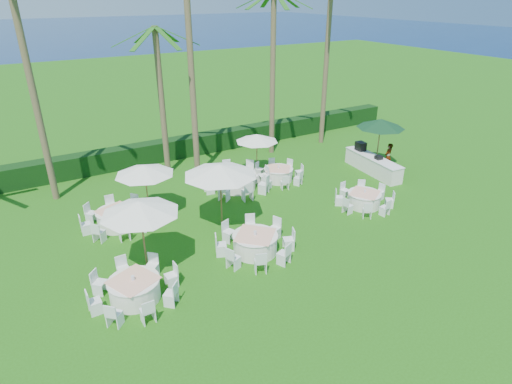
{
  "coord_description": "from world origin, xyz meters",
  "views": [
    {
      "loc": [
        -8.39,
        -12.27,
        9.46
      ],
      "look_at": [
        0.48,
        2.62,
        1.3
      ],
      "focal_mm": 30.0,
      "sensor_mm": 36.0,
      "label": 1
    }
  ],
  "objects_px": {
    "banquet_table_f": "(278,174)",
    "buffet_table": "(372,164)",
    "banquet_table_d": "(117,218)",
    "banquet_table_c": "(364,199)",
    "banquet_table_a": "(134,289)",
    "umbrella_b": "(220,170)",
    "umbrella_green": "(381,123)",
    "umbrella_a": "(140,208)",
    "umbrella_d": "(257,138)",
    "banquet_table_b": "(255,243)",
    "staff_person": "(388,157)",
    "umbrella_c": "(144,170)",
    "banquet_table_e": "(237,180)"
  },
  "relations": [
    {
      "from": "banquet_table_a",
      "to": "umbrella_green",
      "type": "xyz_separation_m",
      "value": [
        15.65,
        4.49,
        2.29
      ]
    },
    {
      "from": "umbrella_green",
      "to": "staff_person",
      "type": "bearing_deg",
      "value": -59.49
    },
    {
      "from": "banquet_table_a",
      "to": "umbrella_a",
      "type": "height_order",
      "value": "umbrella_a"
    },
    {
      "from": "banquet_table_d",
      "to": "banquet_table_e",
      "type": "bearing_deg",
      "value": 7.17
    },
    {
      "from": "umbrella_c",
      "to": "banquet_table_c",
      "type": "bearing_deg",
      "value": -24.93
    },
    {
      "from": "banquet_table_b",
      "to": "umbrella_c",
      "type": "relative_size",
      "value": 1.16
    },
    {
      "from": "staff_person",
      "to": "umbrella_d",
      "type": "bearing_deg",
      "value": -40.16
    },
    {
      "from": "umbrella_b",
      "to": "buffet_table",
      "type": "bearing_deg",
      "value": 5.82
    },
    {
      "from": "umbrella_green",
      "to": "umbrella_b",
      "type": "bearing_deg",
      "value": -172.57
    },
    {
      "from": "buffet_table",
      "to": "banquet_table_b",
      "type": "bearing_deg",
      "value": -159.57
    },
    {
      "from": "staff_person",
      "to": "umbrella_green",
      "type": "bearing_deg",
      "value": -73.95
    },
    {
      "from": "umbrella_d",
      "to": "umbrella_b",
      "type": "bearing_deg",
      "value": -135.97
    },
    {
      "from": "umbrella_a",
      "to": "umbrella_d",
      "type": "distance_m",
      "value": 10.07
    },
    {
      "from": "banquet_table_e",
      "to": "banquet_table_f",
      "type": "height_order",
      "value": "banquet_table_e"
    },
    {
      "from": "banquet_table_e",
      "to": "banquet_table_b",
      "type": "bearing_deg",
      "value": -111.74
    },
    {
      "from": "umbrella_b",
      "to": "umbrella_d",
      "type": "xyz_separation_m",
      "value": [
        4.3,
        4.16,
        -0.46
      ]
    },
    {
      "from": "banquet_table_c",
      "to": "banquet_table_a",
      "type": "bearing_deg",
      "value": -174.17
    },
    {
      "from": "banquet_table_e",
      "to": "staff_person",
      "type": "bearing_deg",
      "value": -13.96
    },
    {
      "from": "banquet_table_f",
      "to": "buffet_table",
      "type": "xyz_separation_m",
      "value": [
        5.25,
        -1.79,
        0.14
      ]
    },
    {
      "from": "umbrella_b",
      "to": "umbrella_green",
      "type": "xyz_separation_m",
      "value": [
        10.83,
        1.41,
        0.07
      ]
    },
    {
      "from": "banquet_table_a",
      "to": "umbrella_green",
      "type": "bearing_deg",
      "value": 16.02
    },
    {
      "from": "buffet_table",
      "to": "banquet_table_c",
      "type": "bearing_deg",
      "value": -139.31
    },
    {
      "from": "umbrella_b",
      "to": "staff_person",
      "type": "xyz_separation_m",
      "value": [
        11.15,
        0.86,
        -1.82
      ]
    },
    {
      "from": "banquet_table_e",
      "to": "umbrella_a",
      "type": "relative_size",
      "value": 1.24
    },
    {
      "from": "umbrella_b",
      "to": "banquet_table_c",
      "type": "bearing_deg",
      "value": -15.8
    },
    {
      "from": "banquet_table_f",
      "to": "umbrella_green",
      "type": "height_order",
      "value": "umbrella_green"
    },
    {
      "from": "umbrella_d",
      "to": "buffet_table",
      "type": "height_order",
      "value": "umbrella_d"
    },
    {
      "from": "banquet_table_d",
      "to": "banquet_table_f",
      "type": "relative_size",
      "value": 1.11
    },
    {
      "from": "banquet_table_d",
      "to": "staff_person",
      "type": "bearing_deg",
      "value": -5.12
    },
    {
      "from": "banquet_table_b",
      "to": "buffet_table",
      "type": "xyz_separation_m",
      "value": [
        10.0,
        3.73,
        0.09
      ]
    },
    {
      "from": "banquet_table_f",
      "to": "umbrella_d",
      "type": "height_order",
      "value": "umbrella_d"
    },
    {
      "from": "banquet_table_c",
      "to": "staff_person",
      "type": "relative_size",
      "value": 1.73
    },
    {
      "from": "banquet_table_b",
      "to": "banquet_table_f",
      "type": "relative_size",
      "value": 1.11
    },
    {
      "from": "banquet_table_f",
      "to": "umbrella_a",
      "type": "bearing_deg",
      "value": -153.34
    },
    {
      "from": "banquet_table_b",
      "to": "buffet_table",
      "type": "relative_size",
      "value": 0.73
    },
    {
      "from": "banquet_table_b",
      "to": "banquet_table_a",
      "type": "bearing_deg",
      "value": -175.54
    },
    {
      "from": "banquet_table_a",
      "to": "buffet_table",
      "type": "height_order",
      "value": "buffet_table"
    },
    {
      "from": "banquet_table_f",
      "to": "umbrella_b",
      "type": "distance_m",
      "value": 6.07
    },
    {
      "from": "umbrella_a",
      "to": "umbrella_b",
      "type": "height_order",
      "value": "umbrella_b"
    },
    {
      "from": "banquet_table_d",
      "to": "banquet_table_f",
      "type": "distance_m",
      "value": 8.94
    },
    {
      "from": "banquet_table_c",
      "to": "umbrella_d",
      "type": "height_order",
      "value": "umbrella_d"
    },
    {
      "from": "umbrella_a",
      "to": "umbrella_c",
      "type": "xyz_separation_m",
      "value": [
        1.4,
        4.01,
        -0.27
      ]
    },
    {
      "from": "umbrella_a",
      "to": "umbrella_d",
      "type": "xyz_separation_m",
      "value": [
        8.24,
        5.77,
        -0.42
      ]
    },
    {
      "from": "umbrella_c",
      "to": "banquet_table_b",
      "type": "bearing_deg",
      "value": -62.34
    },
    {
      "from": "banquet_table_c",
      "to": "umbrella_d",
      "type": "relative_size",
      "value": 1.18
    },
    {
      "from": "banquet_table_b",
      "to": "banquet_table_f",
      "type": "xyz_separation_m",
      "value": [
        4.75,
        5.51,
        -0.05
      ]
    },
    {
      "from": "banquet_table_d",
      "to": "banquet_table_b",
      "type": "bearing_deg",
      "value": -49.67
    },
    {
      "from": "banquet_table_f",
      "to": "umbrella_b",
      "type": "xyz_separation_m",
      "value": [
        -4.88,
        -2.82,
        2.25
      ]
    },
    {
      "from": "banquet_table_d",
      "to": "umbrella_a",
      "type": "height_order",
      "value": "umbrella_a"
    },
    {
      "from": "umbrella_d",
      "to": "banquet_table_a",
      "type": "bearing_deg",
      "value": -141.57
    }
  ]
}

